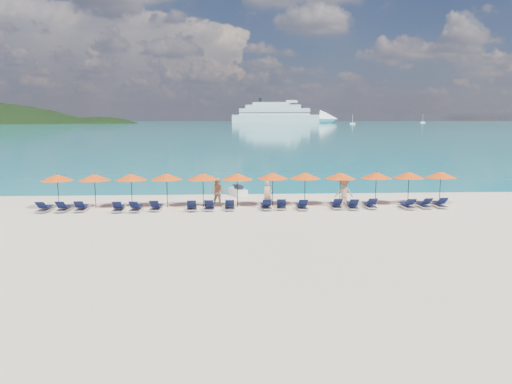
{
  "coord_description": "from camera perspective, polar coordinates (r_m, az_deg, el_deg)",
  "views": [
    {
      "loc": [
        -1.75,
        -27.69,
        5.75
      ],
      "look_at": [
        0.0,
        3.0,
        1.2
      ],
      "focal_mm": 35.0,
      "sensor_mm": 36.0,
      "label": 1
    }
  ],
  "objects": [
    {
      "name": "lounger_10",
      "position": [
        31.93,
        2.92,
        -1.53
      ],
      "size": [
        0.79,
        1.76,
        0.66
      ],
      "rotation": [
        0.0,
        0.0,
        -0.1
      ],
      "color": "silver",
      "rests_on": "ground"
    },
    {
      "name": "sea",
      "position": [
        687.71,
        -3.15,
        7.93
      ],
      "size": [
        1600.0,
        1300.0,
        0.01
      ],
      "primitive_type": "cube",
      "color": "#1FA9B2",
      "rests_on": "ground"
    },
    {
      "name": "lounger_9",
      "position": [
        31.73,
        1.14,
        -1.59
      ],
      "size": [
        0.69,
        1.73,
        0.66
      ],
      "rotation": [
        0.0,
        0.0,
        0.04
      ],
      "color": "silver",
      "rests_on": "ground"
    },
    {
      "name": "lounger_4",
      "position": [
        31.93,
        -13.55,
        -1.76
      ],
      "size": [
        0.7,
        1.73,
        0.66
      ],
      "rotation": [
        0.0,
        0.0,
        -0.05
      ],
      "color": "silver",
      "rests_on": "ground"
    },
    {
      "name": "lounger_8",
      "position": [
        31.65,
        -3.03,
        -1.63
      ],
      "size": [
        0.63,
        1.7,
        0.66
      ],
      "rotation": [
        0.0,
        0.0,
        0.01
      ],
      "color": "silver",
      "rests_on": "ground"
    },
    {
      "name": "lounger_17",
      "position": [
        34.57,
        20.19,
        -1.28
      ],
      "size": [
        0.64,
        1.71,
        0.66
      ],
      "rotation": [
        0.0,
        0.0,
        -0.01
      ],
      "color": "silver",
      "rests_on": "ground"
    },
    {
      "name": "lounger_2",
      "position": [
        32.98,
        -19.3,
        -1.68
      ],
      "size": [
        0.67,
        1.72,
        0.66
      ],
      "rotation": [
        0.0,
        0.0,
        0.03
      ],
      "color": "silver",
      "rests_on": "ground"
    },
    {
      "name": "umbrella_6",
      "position": [
        32.78,
        1.93,
        1.88
      ],
      "size": [
        2.1,
        2.1,
        2.28
      ],
      "color": "black",
      "rests_on": "ground"
    },
    {
      "name": "beachgoer_b",
      "position": [
        32.71,
        -4.36,
        -0.03
      ],
      "size": [
        1.0,
        0.67,
        1.91
      ],
      "primitive_type": "imported",
      "rotation": [
        0.0,
        0.0,
        -0.15
      ],
      "color": "tan",
      "rests_on": "ground"
    },
    {
      "name": "cruise_ship",
      "position": [
        638.1,
        3.38,
        8.76
      ],
      "size": [
        133.81,
        54.67,
        36.99
      ],
      "rotation": [
        0.0,
        0.0,
        -0.26
      ],
      "color": "white",
      "rests_on": "ground"
    },
    {
      "name": "umbrella_9",
      "position": [
        34.02,
        13.59,
        1.88
      ],
      "size": [
        2.1,
        2.1,
        2.28
      ],
      "color": "black",
      "rests_on": "ground"
    },
    {
      "name": "lounger_0",
      "position": [
        33.57,
        -23.0,
        -1.71
      ],
      "size": [
        0.71,
        1.73,
        0.66
      ],
      "rotation": [
        0.0,
        0.0,
        -0.05
      ],
      "color": "silver",
      "rests_on": "ground"
    },
    {
      "name": "sailboat_near",
      "position": [
        504.25,
        10.97,
        7.73
      ],
      "size": [
        5.17,
        1.72,
        9.48
      ],
      "color": "white",
      "rests_on": "ground"
    },
    {
      "name": "lounger_5",
      "position": [
        31.97,
        -11.35,
        -1.68
      ],
      "size": [
        0.7,
        1.73,
        0.66
      ],
      "rotation": [
        0.0,
        0.0,
        -0.05
      ],
      "color": "silver",
      "rests_on": "ground"
    },
    {
      "name": "umbrella_7",
      "position": [
        33.01,
        5.64,
        1.89
      ],
      "size": [
        2.1,
        2.1,
        2.28
      ],
      "color": "black",
      "rests_on": "ground"
    },
    {
      "name": "sailboat_far",
      "position": [
        661.26,
        18.51,
        7.59
      ],
      "size": [
        5.7,
        1.9,
        10.45
      ],
      "color": "white",
      "rests_on": "ground"
    },
    {
      "name": "umbrella_8",
      "position": [
        33.3,
        9.63,
        1.87
      ],
      "size": [
        2.1,
        2.1,
        2.28
      ],
      "color": "black",
      "rests_on": "ground"
    },
    {
      "name": "lounger_11",
      "position": [
        31.82,
        5.25,
        -1.59
      ],
      "size": [
        0.63,
        1.7,
        0.66
      ],
      "rotation": [
        0.0,
        0.0,
        0.01
      ],
      "color": "silver",
      "rests_on": "ground"
    },
    {
      "name": "umbrella_1",
      "position": [
        33.54,
        -17.98,
        1.62
      ],
      "size": [
        2.1,
        2.1,
        2.28
      ],
      "color": "black",
      "rests_on": "ground"
    },
    {
      "name": "ground",
      "position": [
        28.33,
        0.35,
        -3.29
      ],
      "size": [
        1400.0,
        1400.0,
        0.0
      ],
      "primitive_type": "plane",
      "color": "beige"
    },
    {
      "name": "lounger_7",
      "position": [
        31.68,
        -5.35,
        -1.64
      ],
      "size": [
        0.66,
        1.72,
        0.66
      ],
      "rotation": [
        0.0,
        0.0,
        -0.03
      ],
      "color": "silver",
      "rests_on": "ground"
    },
    {
      "name": "umbrella_4",
      "position": [
        32.54,
        -6.08,
        1.79
      ],
      "size": [
        2.1,
        2.1,
        2.28
      ],
      "color": "black",
      "rests_on": "ground"
    },
    {
      "name": "umbrella_2",
      "position": [
        33.08,
        -14.08,
        1.69
      ],
      "size": [
        2.1,
        2.1,
        2.28
      ],
      "color": "black",
      "rests_on": "ground"
    },
    {
      "name": "umbrella_5",
      "position": [
        32.41,
        -2.14,
        1.8
      ],
      "size": [
        2.1,
        2.1,
        2.28
      ],
      "color": "black",
      "rests_on": "ground"
    },
    {
      "name": "umbrella_11",
      "position": [
        35.61,
        20.37,
        1.88
      ],
      "size": [
        2.1,
        2.1,
        2.28
      ],
      "color": "black",
      "rests_on": "ground"
    },
    {
      "name": "headland_small",
      "position": [
        607.47,
        -17.43,
        4.19
      ],
      "size": [
        162.0,
        126.0,
        85.5
      ],
      "color": "black",
      "rests_on": "ground"
    },
    {
      "name": "lounger_6",
      "position": [
        31.67,
        -7.36,
        -1.68
      ],
      "size": [
        0.73,
        1.74,
        0.66
      ],
      "rotation": [
        0.0,
        0.0,
        0.07
      ],
      "color": "silver",
      "rests_on": "ground"
    },
    {
      "name": "lounger_12",
      "position": [
        32.47,
        9.17,
        -1.47
      ],
      "size": [
        0.71,
        1.73,
        0.66
      ],
      "rotation": [
        0.0,
        0.0,
        -0.06
      ],
      "color": "silver",
      "rests_on": "ground"
    },
    {
      "name": "lounger_13",
      "position": [
        32.45,
        10.99,
        -1.52
      ],
      "size": [
        0.77,
        1.75,
        0.66
      ],
      "rotation": [
        0.0,
        0.0,
        -0.09
      ],
      "color": "silver",
      "rests_on": "ground"
    },
    {
      "name": "lounger_1",
      "position": [
        33.26,
        -21.1,
        -1.69
      ],
      "size": [
        0.67,
        1.72,
        0.66
      ],
      "rotation": [
        0.0,
        0.0,
        -0.03
      ],
      "color": "silver",
      "rests_on": "ground"
    },
    {
      "name": "umbrella_0",
      "position": [
        34.22,
        -21.77,
        1.56
      ],
      "size": [
        2.1,
        2.1,
        2.28
      ],
      "color": "black",
      "rests_on": "ground"
    },
    {
      "name": "lounger_14",
      "position": [
        33.01,
        12.89,
        -1.41
      ],
      "size": [
        0.62,
        1.7,
        0.66
      ],
      "rotation": [
        0.0,
        0.0,
        -0.0
      ],
      "color": "silver",
      "rests_on": "ground"
    },
    {
      "name": "beachgoer_a",
      "position": [
        32.05,
        1.36,
        -0.3
      ],
      "size": [
        0.77,
        0.67,
        1.78
      ],
      "primitive_type": "imported",
      "rotation": [
        0.0,
        0.0,
        0.46
      ],
      "color": "tan",
      "rests_on": "ground"
    },
    {
      "name": "lounger_3",
      "position": [
        32.12,
        -15.43,
        -1.77
      ],
      "size": [
        0.71,
        1.73,
        0.66
      ],
      "rotation": [
        0.0,
        0.0,
        0.05
      ],
      "color": "silver",
      "rests_on": "ground"
    },
    {
      "name": "jetski",
      "position": [
        37.55,
        -2.08,
        0.09
      ],
      "size": [
        1.45,
        2.3,
        0.77
      ],
      "rotation": [
        0.0,
        0.0,
        0.32
      ],
      "color": "white",
      "rests_on": "ground"
    },
    {
      "name": "beachgoer_c",
      "position": [
        33.13,
        10.02,
        -0.08
      ],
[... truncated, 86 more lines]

